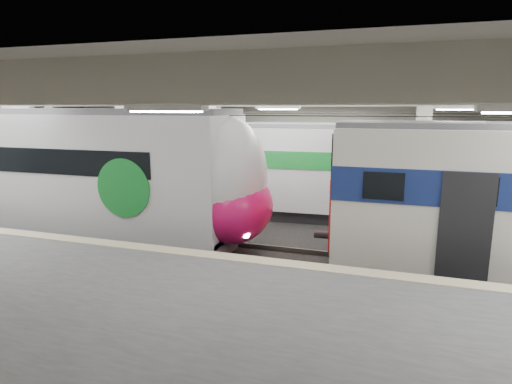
% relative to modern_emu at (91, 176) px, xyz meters
% --- Properties ---
extents(station_hall, '(36.00, 24.00, 5.75)m').
position_rel_modern_emu_xyz_m(station_hall, '(6.72, -1.74, 0.84)').
color(station_hall, black).
rests_on(station_hall, ground).
extents(modern_emu, '(15.47, 3.19, 4.91)m').
position_rel_modern_emu_xyz_m(modern_emu, '(0.00, 0.00, 0.00)').
color(modern_emu, silver).
rests_on(modern_emu, ground).
extents(far_train, '(13.36, 3.36, 4.26)m').
position_rel_modern_emu_xyz_m(far_train, '(4.15, 5.50, -0.21)').
color(far_train, silver).
rests_on(far_train, ground).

